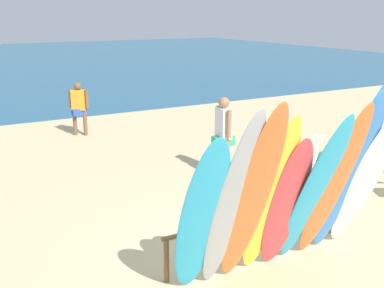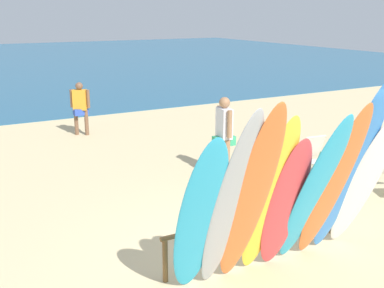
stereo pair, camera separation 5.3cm
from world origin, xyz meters
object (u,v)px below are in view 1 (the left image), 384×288
object	(u,v)px
beach_chair_blue	(331,170)
beachgoer_midbeach	(79,105)
surfboard_teal_0	(201,220)
surfboard_teal_5	(314,192)
surfboard_orange_6	(333,184)
surfboard_grey_1	(231,205)
surfboard_white_8	(364,182)
beachgoer_strolling	(223,131)
surfboard_yellow_3	(270,198)
surfboard_blue_7	(350,171)
beach_chair_red	(316,154)
surfboard_red_4	(286,205)
surfboard_rack	(258,222)
surfboard_orange_2	(252,199)

from	to	relation	value
beach_chair_blue	beachgoer_midbeach	bearing A→B (deg)	121.33
surfboard_teal_0	surfboard_teal_5	bearing A→B (deg)	2.32
surfboard_orange_6	surfboard_teal_0	bearing A→B (deg)	175.66
surfboard_grey_1	beach_chair_blue	world-z (taller)	surfboard_grey_1
surfboard_white_8	beachgoer_midbeach	size ratio (longest dim) A/B	1.57
surfboard_teal_0	surfboard_teal_5	xyz separation A→B (m)	(1.66, -0.05, 0.04)
beachgoer_strolling	surfboard_white_8	bearing A→B (deg)	5.91
surfboard_yellow_3	surfboard_blue_7	world-z (taller)	surfboard_blue_7
surfboard_white_8	beach_chair_blue	size ratio (longest dim) A/B	2.85
surfboard_teal_0	beachgoer_midbeach	world-z (taller)	surfboard_teal_0
surfboard_teal_0	surfboard_orange_6	bearing A→B (deg)	2.37
surfboard_blue_7	beach_chair_blue	world-z (taller)	surfboard_blue_7
surfboard_blue_7	surfboard_orange_6	bearing A→B (deg)	177.95
surfboard_teal_5	beach_chair_red	size ratio (longest dim) A/B	2.99
beachgoer_midbeach	beach_chair_blue	size ratio (longest dim) A/B	1.82
surfboard_teal_0	surfboard_orange_6	xyz separation A→B (m)	(1.98, -0.06, 0.10)
surfboard_teal_0	surfboard_white_8	world-z (taller)	surfboard_white_8
beachgoer_midbeach	surfboard_yellow_3	bearing A→B (deg)	125.43
surfboard_yellow_3	surfboard_red_4	size ratio (longest dim) A/B	1.16
surfboard_orange_6	beachgoer_midbeach	size ratio (longest dim) A/B	1.68
surfboard_grey_1	beach_chair_red	xyz separation A→B (m)	(4.19, 3.01, -0.80)
surfboard_yellow_3	surfboard_orange_6	bearing A→B (deg)	-9.70
surfboard_grey_1	surfboard_yellow_3	distance (m)	0.69
surfboard_teal_5	beachgoer_midbeach	world-z (taller)	surfboard_teal_5
surfboard_teal_0	surfboard_blue_7	world-z (taller)	surfboard_blue_7
surfboard_teal_5	surfboard_blue_7	world-z (taller)	surfboard_blue_7
surfboard_grey_1	surfboard_orange_6	world-z (taller)	surfboard_grey_1
surfboard_grey_1	beachgoer_strolling	world-z (taller)	surfboard_grey_1
beach_chair_blue	surfboard_rack	bearing A→B (deg)	-146.77
surfboard_orange_2	beachgoer_strolling	xyz separation A→B (m)	(2.13, 3.93, -0.29)
surfboard_teal_0	surfboard_grey_1	size ratio (longest dim) A/B	0.89
surfboard_red_4	surfboard_rack	bearing A→B (deg)	93.72
surfboard_orange_2	beach_chair_blue	bearing A→B (deg)	32.53
surfboard_yellow_3	surfboard_orange_6	xyz separation A→B (m)	(0.95, -0.11, 0.05)
surfboard_teal_0	surfboard_orange_2	distance (m)	0.66
surfboard_rack	beach_chair_blue	distance (m)	3.04
surfboard_teal_0	surfboard_white_8	xyz separation A→B (m)	(2.60, -0.03, 0.01)
surfboard_grey_1	surfboard_teal_5	size ratio (longest dim) A/B	1.07
surfboard_teal_5	surfboard_blue_7	size ratio (longest dim) A/B	0.86
surfboard_orange_2	surfboard_red_4	bearing A→B (deg)	14.58
beach_chair_red	surfboard_blue_7	bearing A→B (deg)	-120.90
surfboard_grey_1	surfboard_teal_0	bearing A→B (deg)	164.06
beach_chair_red	beach_chair_blue	size ratio (longest dim) A/B	0.99
surfboard_yellow_3	surfboard_orange_6	distance (m)	0.96
surfboard_white_8	surfboard_teal_5	bearing A→B (deg)	-174.67
surfboard_red_4	surfboard_orange_6	size ratio (longest dim) A/B	0.82
surfboard_yellow_3	surfboard_grey_1	bearing A→B (deg)	-172.12
surfboard_teal_0	surfboard_blue_7	xyz separation A→B (m)	(2.25, -0.09, 0.24)
beach_chair_blue	surfboard_orange_6	bearing A→B (deg)	-128.21
surfboard_yellow_3	surfboard_blue_7	size ratio (longest dim) A/B	0.84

